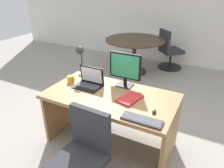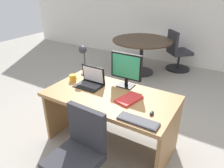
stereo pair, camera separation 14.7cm
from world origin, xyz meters
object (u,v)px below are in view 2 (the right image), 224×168
(mouse, at_px, (152,113))
(coffee_mug, at_px, (73,78))
(office_chair, at_px, (78,160))
(meeting_chair_near, at_px, (177,54))
(desk, at_px, (112,107))
(monitor, at_px, (126,68))
(book, at_px, (129,99))
(keyboard, at_px, (138,121))
(laptop, at_px, (91,79))
(meeting_table, at_px, (142,48))
(desk_lamp, at_px, (83,54))

(mouse, xyz_separation_m, coffee_mug, (-1.20, 0.20, 0.03))
(mouse, xyz_separation_m, office_chair, (-0.51, -0.57, -0.41))
(mouse, height_order, office_chair, office_chair)
(office_chair, distance_m, meeting_chair_near, 3.73)
(office_chair, xyz_separation_m, meeting_chair_near, (-0.09, 3.73, 0.04))
(desk, height_order, mouse, mouse)
(monitor, distance_m, book, 0.43)
(keyboard, bearing_deg, office_chair, -139.09)
(laptop, relative_size, meeting_chair_near, 0.36)
(meeting_chair_near, bearing_deg, mouse, -79.29)
(monitor, height_order, coffee_mug, monitor)
(book, distance_m, meeting_table, 2.58)
(meeting_chair_near, bearing_deg, desk_lamp, -102.36)
(laptop, xyz_separation_m, mouse, (0.92, -0.24, -0.06))
(keyboard, xyz_separation_m, meeting_chair_near, (-0.53, 3.34, -0.36))
(mouse, height_order, book, mouse)
(office_chair, bearing_deg, meeting_chair_near, 91.35)
(monitor, bearing_deg, coffee_mug, -161.04)
(book, bearing_deg, office_chair, -104.70)
(desk, xyz_separation_m, meeting_table, (-0.67, 2.37, 0.06))
(desk, height_order, laptop, laptop)
(desk_lamp, bearing_deg, monitor, -0.58)
(mouse, bearing_deg, book, 157.48)
(desk, bearing_deg, meeting_table, 105.72)
(office_chair, distance_m, meeting_table, 3.21)
(coffee_mug, distance_m, meeting_table, 2.35)
(mouse, bearing_deg, meeting_chair_near, 100.71)
(book, distance_m, coffee_mug, 0.88)
(keyboard, distance_m, meeting_table, 2.98)
(meeting_table, bearing_deg, monitor, -71.28)
(laptop, distance_m, mouse, 0.95)
(laptop, distance_m, desk_lamp, 0.42)
(monitor, relative_size, laptop, 1.28)
(meeting_table, distance_m, meeting_chair_near, 0.91)
(book, height_order, meeting_chair_near, meeting_chair_near)
(book, xyz_separation_m, coffee_mug, (-0.87, 0.07, 0.03))
(laptop, bearing_deg, book, -10.06)
(laptop, bearing_deg, meeting_chair_near, 83.69)
(laptop, height_order, book, laptop)
(laptop, height_order, desk_lamp, desk_lamp)
(monitor, bearing_deg, keyboard, -53.32)
(keyboard, relative_size, desk_lamp, 0.94)
(keyboard, distance_m, desk_lamp, 1.33)
(mouse, relative_size, book, 0.21)
(keyboard, relative_size, book, 1.21)
(desk_lamp, bearing_deg, book, -19.31)
(keyboard, height_order, mouse, mouse)
(monitor, relative_size, office_chair, 0.50)
(desk_lamp, bearing_deg, laptop, -36.05)
(monitor, xyz_separation_m, desk_lamp, (-0.67, 0.01, 0.07))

